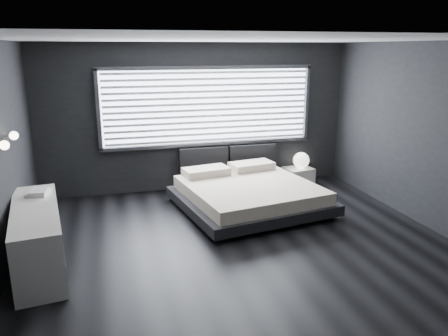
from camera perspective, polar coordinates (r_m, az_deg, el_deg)
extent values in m
plane|color=black|center=(6.30, 2.07, -9.93)|extent=(6.00, 6.00, 0.00)
plane|color=silver|center=(5.69, 2.35, 16.45)|extent=(6.00, 6.00, 0.00)
cube|color=black|center=(8.46, -3.41, 6.59)|extent=(6.00, 0.04, 2.80)
cube|color=black|center=(3.44, 16.15, -7.45)|extent=(6.00, 0.04, 2.80)
cube|color=black|center=(7.31, 25.32, 3.72)|extent=(0.04, 5.50, 2.80)
cube|color=white|center=(8.45, -2.07, 8.04)|extent=(4.00, 0.02, 1.38)
cube|color=#47474C|center=(8.20, -16.14, 7.22)|extent=(0.06, 0.08, 1.48)
cube|color=#47474C|center=(9.10, 10.71, 8.32)|extent=(0.06, 0.08, 1.48)
cube|color=#47474C|center=(8.36, -2.07, 12.99)|extent=(4.14, 0.08, 0.06)
cube|color=#47474C|center=(8.55, -1.97, 3.16)|extent=(4.14, 0.08, 0.06)
cube|color=silver|center=(8.39, -1.97, 7.99)|extent=(3.94, 0.03, 1.32)
cube|color=black|center=(8.54, -2.67, 1.00)|extent=(0.96, 0.16, 0.52)
cube|color=black|center=(8.80, 3.70, 1.42)|extent=(0.96, 0.16, 0.52)
sphere|color=#FFE5B7|center=(5.71, -26.76, 2.67)|extent=(0.11, 0.11, 0.11)
cylinder|color=silver|center=(6.30, -26.38, 3.78)|extent=(0.10, 0.02, 0.02)
sphere|color=#FFE5B7|center=(6.29, -25.76, 3.84)|extent=(0.11, 0.11, 0.11)
cube|color=black|center=(6.44, -0.74, -8.94)|extent=(0.14, 0.14, 0.08)
cube|color=black|center=(7.41, 13.46, -6.02)|extent=(0.14, 0.14, 0.08)
cube|color=black|center=(7.97, -5.99, -4.11)|extent=(0.14, 0.14, 0.08)
cube|color=black|center=(8.77, 6.33, -2.27)|extent=(0.14, 0.14, 0.08)
cube|color=black|center=(7.53, 3.37, -4.21)|extent=(2.63, 2.54, 0.17)
cube|color=beige|center=(7.47, 3.39, -2.86)|extent=(2.36, 2.36, 0.21)
cube|color=beige|center=(7.93, -2.36, -0.46)|extent=(0.88, 0.57, 0.14)
cube|color=beige|center=(8.32, 3.61, 0.29)|extent=(0.88, 0.57, 0.14)
cube|color=silver|center=(9.12, 9.67, -0.95)|extent=(0.61, 0.53, 0.32)
sphere|color=white|center=(9.04, 10.04, 1.01)|extent=(0.33, 0.33, 0.33)
cube|color=silver|center=(6.05, -23.16, -8.28)|extent=(0.80, 2.01, 0.78)
cube|color=#47474C|center=(6.05, -20.52, -8.01)|extent=(0.26, 1.92, 0.76)
cube|color=silver|center=(6.43, -23.10, -2.99)|extent=(0.31, 0.37, 0.04)
cube|color=silver|center=(6.40, -23.07, -2.75)|extent=(0.24, 0.31, 0.03)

